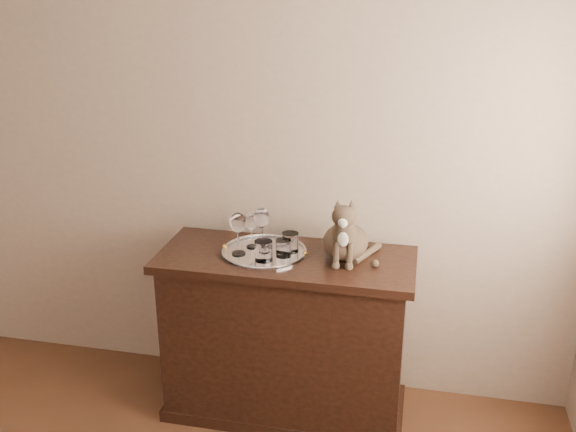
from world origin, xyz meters
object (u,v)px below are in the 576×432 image
tumbler_c (290,242)px  cat (346,225)px  wine_glass_a (252,230)px  wine_glass_d (261,229)px  tumbler_b (264,251)px  wine_glass_b (262,226)px  sideboard (286,335)px  tumbler_a (283,248)px  tray (264,253)px  wine_glass_c (238,233)px

tumbler_c → cat: (0.26, -0.00, 0.11)m
wine_glass_a → cat: cat is taller
wine_glass_d → tumbler_b: size_ratio=2.18×
wine_glass_a → wine_glass_b: wine_glass_b is taller
wine_glass_d → tumbler_b: bearing=-71.6°
sideboard → tumbler_a: (-0.01, -0.02, 0.47)m
sideboard → wine_glass_b: wine_glass_b is taller
tray → wine_glass_b: size_ratio=2.14×
wine_glass_c → tumbler_b: 0.15m
wine_glass_c → tray: bearing=23.0°
tumbler_b → tumbler_c: size_ratio=1.03×
tumbler_a → wine_glass_d: bearing=151.9°
wine_glass_b → tumbler_a: 0.18m
tumbler_c → cat: cat is taller
wine_glass_d → wine_glass_b: bearing=99.5°
tumbler_b → wine_glass_b: bearing=105.9°
wine_glass_a → wine_glass_d: (0.05, -0.01, 0.02)m
wine_glass_b → tumbler_a: bearing=-41.8°
tumbler_a → tumbler_b: bearing=-141.2°
wine_glass_c → tumbler_a: (0.21, 0.02, -0.06)m
sideboard → wine_glass_d: (-0.13, 0.04, 0.54)m
tray → wine_glass_d: wine_glass_d is taller
wine_glass_b → tumbler_c: bearing=-19.7°
cat → wine_glass_a: bearing=176.6°
tray → wine_glass_d: (-0.02, 0.03, 0.11)m
wine_glass_a → tumbler_c: 0.19m
wine_glass_d → tumbler_a: size_ratio=2.53×
tumbler_a → tumbler_c: size_ratio=0.88×
cat → tumbler_a: bearing=-169.3°
tray → wine_glass_d: size_ratio=1.96×
wine_glass_d → tumbler_a: 0.15m
tumbler_b → tumbler_c: tumbler_b is taller
tumbler_b → tumbler_c: 0.16m
wine_glass_b → wine_glass_c: 0.15m
tray → cat: 0.41m
wine_glass_a → tumbler_a: 0.19m
wine_glass_c → cat: bearing=9.1°
tumbler_b → wine_glass_c: bearing=160.9°
wine_glass_a → wine_glass_b: (0.04, 0.04, 0.01)m
wine_glass_b → wine_glass_c: bearing=-121.7°
tray → wine_glass_a: 0.12m
sideboard → tumbler_c: 0.48m
tray → tumbler_b: tumbler_b is taller
wine_glass_c → wine_glass_d: bearing=42.0°
tray → wine_glass_c: 0.16m
wine_glass_a → wine_glass_d: bearing=-11.8°
tray → tumbler_b: bearing=-77.6°
sideboard → tumbler_b: bearing=-135.6°
tumbler_a → tumbler_c: 0.06m
tumbler_a → wine_glass_a: bearing=156.3°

